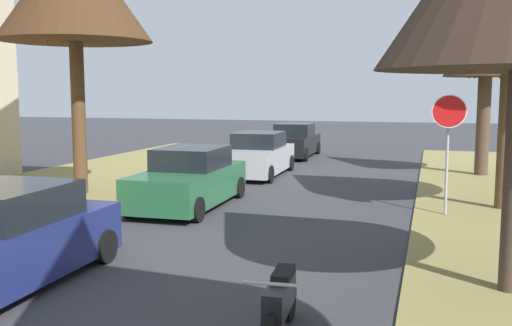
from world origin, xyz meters
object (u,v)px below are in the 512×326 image
(street_tree_right_far, at_px, (488,31))
(parked_motorcycle, at_px, (280,304))
(stop_sign_far, at_px, (449,128))
(parked_sedan_green, at_px, (189,180))
(parked_sedan_black, at_px, (294,142))
(parked_sedan_silver, at_px, (258,156))

(street_tree_right_far, bearing_deg, parked_motorcycle, -102.28)
(stop_sign_far, height_order, parked_sedan_green, stop_sign_far)
(parked_sedan_black, bearing_deg, parked_sedan_green, -89.49)
(parked_motorcycle, bearing_deg, parked_sedan_black, 102.74)
(parked_sedan_silver, bearing_deg, street_tree_right_far, 15.77)
(parked_motorcycle, bearing_deg, parked_sedan_silver, 107.84)
(stop_sign_far, relative_size, parked_motorcycle, 1.43)
(stop_sign_far, xyz_separation_m, street_tree_right_far, (1.38, 7.67, 3.02))
(parked_sedan_green, relative_size, parked_sedan_silver, 1.00)
(street_tree_right_far, bearing_deg, parked_sedan_green, -133.19)
(parked_sedan_green, relative_size, parked_motorcycle, 2.16)
(street_tree_right_far, height_order, parked_sedan_green, street_tree_right_far)
(stop_sign_far, bearing_deg, parked_sedan_silver, 139.76)
(parked_motorcycle, bearing_deg, parked_sedan_green, 120.62)
(street_tree_right_far, xyz_separation_m, parked_sedan_black, (-7.98, 4.19, -4.45))
(stop_sign_far, height_order, street_tree_right_far, street_tree_right_far)
(parked_sedan_green, height_order, parked_motorcycle, parked_sedan_green)
(parked_sedan_green, relative_size, parked_sedan_black, 1.00)
(street_tree_right_far, relative_size, parked_sedan_silver, 1.56)
(stop_sign_far, relative_size, parked_sedan_silver, 0.66)
(parked_sedan_black, height_order, parked_motorcycle, parked_sedan_black)
(stop_sign_far, distance_m, street_tree_right_far, 8.36)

